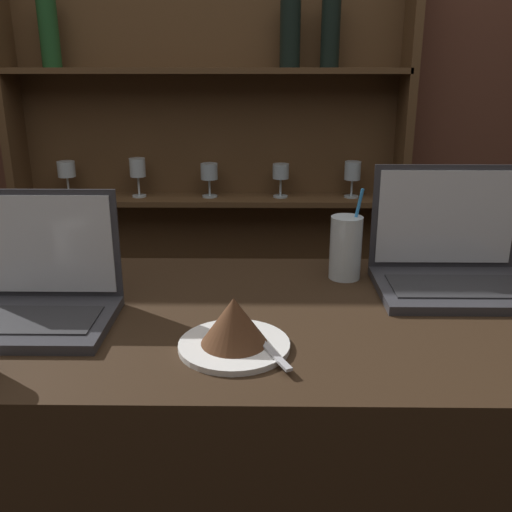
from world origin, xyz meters
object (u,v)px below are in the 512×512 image
object	(u,v)px
laptop_near	(31,292)
water_glass	(346,248)
laptop_far	(452,261)
cake_plate	(234,327)

from	to	relation	value
laptop_near	water_glass	world-z (taller)	laptop_near
laptop_near	laptop_far	size ratio (longest dim) A/B	0.94
laptop_far	water_glass	world-z (taller)	laptop_far
cake_plate	laptop_near	bearing A→B (deg)	163.40
laptop_near	laptop_far	distance (m)	0.82
laptop_near	cake_plate	size ratio (longest dim) A/B	1.61
cake_plate	water_glass	bearing A→B (deg)	55.72
cake_plate	water_glass	xyz separation A→B (m)	(0.22, 0.32, 0.03)
laptop_near	cake_plate	world-z (taller)	laptop_near
laptop_far	laptop_near	bearing A→B (deg)	-168.08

